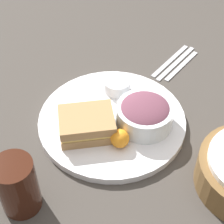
# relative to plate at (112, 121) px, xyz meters

# --- Properties ---
(ground_plane) EXTENTS (4.00, 4.00, 0.00)m
(ground_plane) POSITION_rel_plate_xyz_m (0.00, 0.00, -0.01)
(ground_plane) COLOR #3D3833
(plate) EXTENTS (0.34, 0.34, 0.02)m
(plate) POSITION_rel_plate_xyz_m (0.00, 0.00, 0.00)
(plate) COLOR silver
(plate) RESTS_ON ground_plane
(sandwich) EXTENTS (0.14, 0.13, 0.05)m
(sandwich) POSITION_rel_plate_xyz_m (0.07, 0.01, 0.03)
(sandwich) COLOR #A37A4C
(sandwich) RESTS_ON plate
(salad_bowl) EXTENTS (0.13, 0.13, 0.06)m
(salad_bowl) POSITION_rel_plate_xyz_m (-0.05, 0.05, 0.04)
(salad_bowl) COLOR white
(salad_bowl) RESTS_ON plate
(dressing_cup) EXTENTS (0.06, 0.06, 0.03)m
(dressing_cup) POSITION_rel_plate_xyz_m (-0.06, -0.08, 0.02)
(dressing_cup) COLOR #B7B7BC
(dressing_cup) RESTS_ON plate
(orange_wedge) EXTENTS (0.04, 0.04, 0.04)m
(orange_wedge) POSITION_rel_plate_xyz_m (0.02, 0.08, 0.03)
(orange_wedge) COLOR orange
(orange_wedge) RESTS_ON plate
(drink_glass) EXTENTS (0.07, 0.07, 0.12)m
(drink_glass) POSITION_rel_plate_xyz_m (0.25, 0.10, 0.05)
(drink_glass) COLOR #38190F
(drink_glass) RESTS_ON ground_plane
(fork) EXTENTS (0.16, 0.08, 0.01)m
(fork) POSITION_rel_plate_xyz_m (-0.25, -0.12, -0.01)
(fork) COLOR #B2B2B7
(fork) RESTS_ON ground_plane
(knife) EXTENTS (0.17, 0.08, 0.01)m
(knife) POSITION_rel_plate_xyz_m (-0.26, -0.11, -0.01)
(knife) COLOR #B2B2B7
(knife) RESTS_ON ground_plane
(spoon) EXTENTS (0.15, 0.07, 0.01)m
(spoon) POSITION_rel_plate_xyz_m (-0.27, -0.09, -0.01)
(spoon) COLOR #B2B2B7
(spoon) RESTS_ON ground_plane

